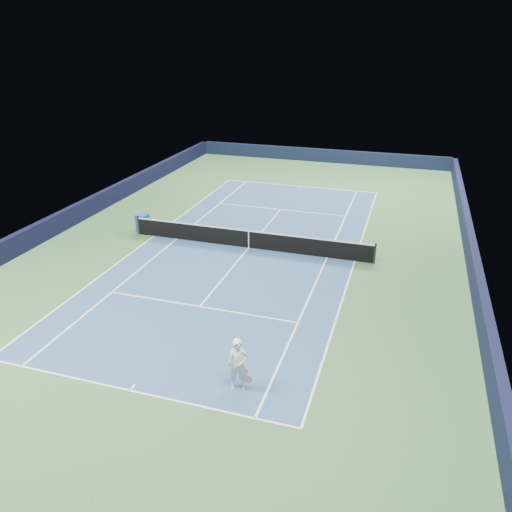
% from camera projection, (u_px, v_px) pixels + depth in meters
% --- Properties ---
extents(ground, '(40.00, 40.00, 0.00)m').
position_uv_depth(ground, '(249.00, 248.00, 25.95)').
color(ground, '#345D33').
rests_on(ground, ground).
extents(wall_far, '(22.00, 0.35, 1.10)m').
position_uv_depth(wall_far, '(321.00, 155.00, 42.96)').
color(wall_far, black).
rests_on(wall_far, ground).
extents(wall_right, '(0.35, 40.00, 1.10)m').
position_uv_depth(wall_right, '(474.00, 265.00, 22.75)').
color(wall_right, black).
rests_on(wall_right, ground).
extents(wall_left, '(0.35, 40.00, 1.10)m').
position_uv_depth(wall_left, '(70.00, 217.00, 28.69)').
color(wall_left, black).
rests_on(wall_left, ground).
extents(court_surface, '(10.97, 23.77, 0.01)m').
position_uv_depth(court_surface, '(249.00, 248.00, 25.94)').
color(court_surface, navy).
rests_on(court_surface, ground).
extents(baseline_far, '(10.97, 0.08, 0.00)m').
position_uv_depth(baseline_far, '(300.00, 186.00, 36.28)').
color(baseline_far, white).
rests_on(baseline_far, ground).
extents(baseline_near, '(10.97, 0.08, 0.00)m').
position_uv_depth(baseline_near, '(130.00, 390.00, 15.61)').
color(baseline_near, white).
rests_on(baseline_near, ground).
extents(sideline_doubles_right, '(0.08, 23.77, 0.00)m').
position_uv_depth(sideline_doubles_right, '(355.00, 261.00, 24.44)').
color(sideline_doubles_right, white).
rests_on(sideline_doubles_right, ground).
extents(sideline_doubles_left, '(0.08, 23.77, 0.00)m').
position_uv_depth(sideline_doubles_left, '(154.00, 236.00, 27.45)').
color(sideline_doubles_left, white).
rests_on(sideline_doubles_left, ground).
extents(sideline_singles_right, '(0.08, 23.77, 0.00)m').
position_uv_depth(sideline_singles_right, '(327.00, 257.00, 24.81)').
color(sideline_singles_right, white).
rests_on(sideline_singles_right, ground).
extents(sideline_singles_left, '(0.08, 23.77, 0.00)m').
position_uv_depth(sideline_singles_left, '(177.00, 239.00, 27.07)').
color(sideline_singles_left, white).
rests_on(sideline_singles_left, ground).
extents(service_line_far, '(8.23, 0.08, 0.00)m').
position_uv_depth(service_line_far, '(280.00, 210.00, 31.51)').
color(service_line_far, white).
rests_on(service_line_far, ground).
extents(service_line_near, '(8.23, 0.08, 0.00)m').
position_uv_depth(service_line_near, '(200.00, 307.00, 20.38)').
color(service_line_near, white).
rests_on(service_line_near, ground).
extents(center_service_line, '(0.08, 12.80, 0.00)m').
position_uv_depth(center_service_line, '(249.00, 248.00, 25.94)').
color(center_service_line, white).
rests_on(center_service_line, ground).
extents(center_mark_far, '(0.08, 0.30, 0.00)m').
position_uv_depth(center_mark_far, '(299.00, 187.00, 36.15)').
color(center_mark_far, white).
rests_on(center_mark_far, ground).
extents(center_mark_near, '(0.08, 0.30, 0.00)m').
position_uv_depth(center_mark_near, '(132.00, 387.00, 15.74)').
color(center_mark_near, white).
rests_on(center_mark_near, ground).
extents(tennis_net, '(12.90, 0.10, 1.07)m').
position_uv_depth(tennis_net, '(249.00, 239.00, 25.74)').
color(tennis_net, black).
rests_on(tennis_net, ground).
extents(sponsor_cube, '(0.65, 0.59, 1.00)m').
position_uv_depth(sponsor_cube, '(143.00, 223.00, 27.89)').
color(sponsor_cube, '#1C45AD').
rests_on(sponsor_cube, ground).
extents(tennis_player, '(0.85, 1.34, 2.75)m').
position_uv_depth(tennis_player, '(238.00, 365.00, 15.37)').
color(tennis_player, white).
rests_on(tennis_player, ground).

